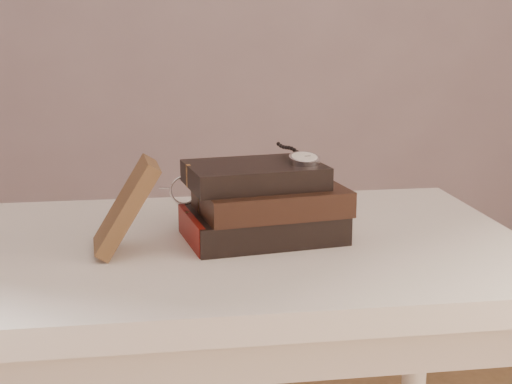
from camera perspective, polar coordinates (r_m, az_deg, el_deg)
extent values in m
cube|color=white|center=(1.17, -3.78, -4.74)|extent=(1.00, 0.60, 0.04)
cube|color=white|center=(1.19, -3.73, -7.48)|extent=(0.88, 0.49, 0.08)
cylinder|color=white|center=(1.64, 11.99, -13.72)|extent=(0.05, 0.05, 0.71)
cube|color=black|center=(1.18, 0.48, -2.49)|extent=(0.26, 0.20, 0.04)
cube|color=beige|center=(1.18, 0.62, -2.48)|extent=(0.25, 0.18, 0.03)
cube|color=gold|center=(1.17, -5.27, -2.63)|extent=(0.01, 0.01, 0.05)
cube|color=maroon|center=(1.15, -4.97, -2.94)|extent=(0.03, 0.15, 0.05)
cube|color=black|center=(1.16, 1.16, -0.56)|extent=(0.24, 0.18, 0.04)
cube|color=beige|center=(1.16, 1.30, -0.55)|extent=(0.23, 0.17, 0.03)
cube|color=gold|center=(1.15, -4.29, -0.68)|extent=(0.01, 0.01, 0.04)
cube|color=black|center=(1.16, -0.12, 1.33)|extent=(0.23, 0.17, 0.03)
cube|color=beige|center=(1.16, 0.02, 1.34)|extent=(0.22, 0.16, 0.03)
cube|color=gold|center=(1.16, -5.19, 1.23)|extent=(0.01, 0.01, 0.04)
cube|color=#48301C|center=(1.11, -9.91, -1.11)|extent=(0.11, 0.10, 0.14)
cylinder|color=silver|center=(1.16, 3.73, 2.48)|extent=(0.06, 0.06, 0.02)
cylinder|color=white|center=(1.16, 3.74, 2.70)|extent=(0.05, 0.05, 0.01)
torus|color=silver|center=(1.16, 3.74, 2.67)|extent=(0.05, 0.05, 0.01)
cylinder|color=silver|center=(1.19, 3.24, 2.73)|extent=(0.01, 0.01, 0.01)
cube|color=black|center=(1.16, 3.63, 2.80)|extent=(0.00, 0.01, 0.00)
cube|color=black|center=(1.16, 3.96, 2.76)|extent=(0.01, 0.00, 0.00)
sphere|color=black|center=(1.19, 3.17, 3.06)|extent=(0.01, 0.01, 0.01)
sphere|color=black|center=(1.20, 2.95, 3.23)|extent=(0.01, 0.01, 0.01)
sphere|color=black|center=(1.21, 2.74, 3.35)|extent=(0.01, 0.01, 0.01)
sphere|color=black|center=(1.23, 2.53, 3.40)|extent=(0.01, 0.01, 0.01)
sphere|color=black|center=(1.24, 2.32, 3.42)|extent=(0.01, 0.01, 0.01)
sphere|color=black|center=(1.25, 2.12, 3.46)|extent=(0.01, 0.01, 0.01)
sphere|color=black|center=(1.26, 1.92, 3.55)|extent=(0.01, 0.01, 0.01)
sphere|color=black|center=(1.27, 1.73, 3.70)|extent=(0.01, 0.01, 0.01)
torus|color=silver|center=(1.21, -5.54, 0.12)|extent=(0.05, 0.02, 0.05)
torus|color=silver|center=(1.22, -3.18, 0.28)|extent=(0.05, 0.02, 0.05)
cylinder|color=silver|center=(1.21, -4.35, 0.34)|extent=(0.01, 0.01, 0.00)
cylinder|color=silver|center=(1.26, -7.00, 0.32)|extent=(0.02, 0.11, 0.03)
cylinder|color=silver|center=(1.28, -2.83, 0.61)|extent=(0.02, 0.11, 0.03)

